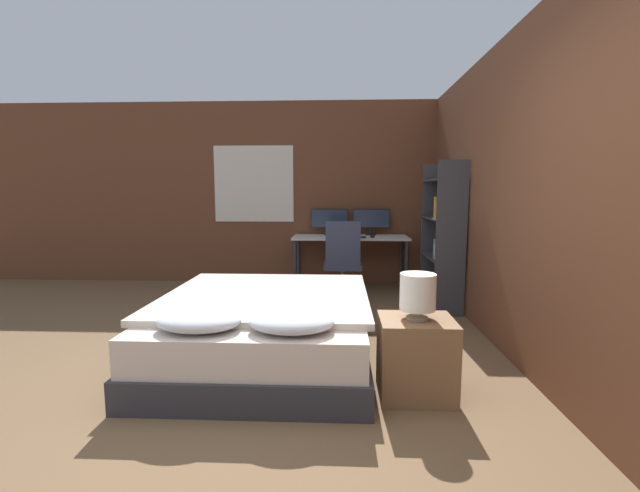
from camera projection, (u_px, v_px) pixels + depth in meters
name	position (u px, v px, depth m)	size (l,w,h in m)	color
ground_plane	(265.00, 457.00, 2.23)	(20.00, 20.00, 0.00)	brown
wall_back	(314.00, 193.00, 6.41)	(12.00, 0.08, 2.70)	brown
wall_side_right	(516.00, 195.00, 3.46)	(0.06, 12.00, 2.70)	brown
bed	(265.00, 328.00, 3.51)	(1.68, 1.97, 0.61)	#2D2D33
nightstand	(416.00, 358.00, 2.87)	(0.49, 0.42, 0.54)	brown
bedside_lamp	(418.00, 292.00, 2.82)	(0.24, 0.24, 0.31)	gray
desk	(350.00, 242.00, 6.09)	(1.63, 0.62, 0.75)	beige
monitor_left	(329.00, 220.00, 6.27)	(0.55, 0.16, 0.38)	black
monitor_right	(371.00, 220.00, 6.25)	(0.55, 0.16, 0.38)	black
keyboard	(351.00, 237.00, 5.87)	(0.41, 0.13, 0.02)	black
computer_mouse	(372.00, 237.00, 5.86)	(0.07, 0.05, 0.04)	black
office_chair	(343.00, 269.00, 5.39)	(0.52, 0.52, 1.02)	black
bookshelf	(444.00, 229.00, 4.94)	(0.33, 0.85, 1.72)	#333338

